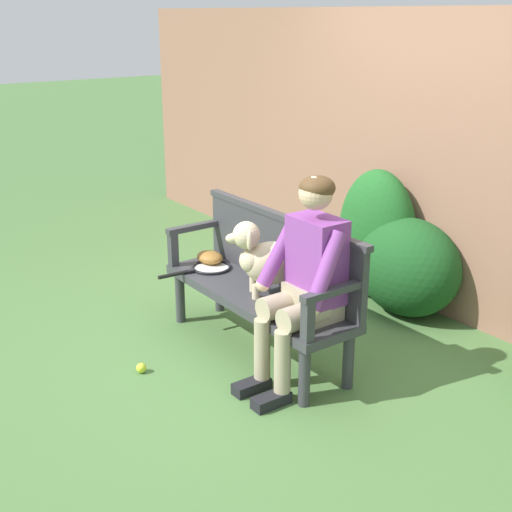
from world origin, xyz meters
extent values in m
plane|color=#4C753D|center=(0.00, 0.00, 0.00)|extent=(40.00, 40.00, 0.00)
cube|color=#936651|center=(0.00, 1.66, 1.11)|extent=(8.00, 0.30, 2.23)
ellipsoid|color=#1E5B23|center=(-0.22, 1.34, 0.53)|extent=(0.71, 0.47, 1.05)
ellipsoid|color=#194C1E|center=(0.15, 1.31, 0.37)|extent=(0.86, 0.68, 0.75)
cube|color=#38383D|center=(0.00, 0.00, 0.41)|extent=(1.60, 0.47, 0.06)
cylinder|color=#38383D|center=(-0.72, -0.17, 0.19)|extent=(0.07, 0.07, 0.38)
cylinder|color=#38383D|center=(0.72, -0.17, 0.19)|extent=(0.07, 0.07, 0.38)
cylinder|color=#38383D|center=(-0.72, 0.17, 0.19)|extent=(0.07, 0.07, 0.38)
cylinder|color=#38383D|center=(0.72, 0.17, 0.19)|extent=(0.07, 0.07, 0.38)
cube|color=#38383D|center=(0.00, 0.20, 0.67)|extent=(1.60, 0.05, 0.46)
cube|color=#38383D|center=(0.00, 0.20, 0.92)|extent=(1.64, 0.06, 0.04)
cube|color=#38383D|center=(-0.76, -0.19, 0.56)|extent=(0.06, 0.06, 0.24)
cube|color=#38383D|center=(-0.76, 0.00, 0.70)|extent=(0.06, 0.47, 0.04)
cube|color=#38383D|center=(0.76, -0.19, 0.56)|extent=(0.06, 0.06, 0.24)
cube|color=#38383D|center=(0.76, 0.00, 0.70)|extent=(0.06, 0.47, 0.04)
cube|color=black|center=(0.42, -0.33, 0.04)|extent=(0.10, 0.24, 0.07)
cylinder|color=tan|center=(0.42, -0.25, 0.26)|extent=(0.10, 0.10, 0.39)
cylinder|color=tan|center=(0.42, -0.10, 0.52)|extent=(0.15, 0.30, 0.15)
cube|color=black|center=(0.62, -0.33, 0.04)|extent=(0.10, 0.24, 0.07)
cylinder|color=tan|center=(0.62, -0.25, 0.26)|extent=(0.10, 0.10, 0.39)
cylinder|color=tan|center=(0.62, -0.10, 0.52)|extent=(0.15, 0.30, 0.15)
cube|color=tan|center=(0.52, 0.05, 0.54)|extent=(0.32, 0.24, 0.20)
cube|color=#843D93|center=(0.52, 0.07, 0.80)|extent=(0.34, 0.22, 0.52)
cylinder|color=#843D93|center=(0.31, -0.04, 0.82)|extent=(0.14, 0.32, 0.44)
sphere|color=#DBB28E|center=(0.29, -0.15, 0.62)|extent=(0.09, 0.09, 0.09)
cylinder|color=#843D93|center=(0.73, -0.04, 0.82)|extent=(0.14, 0.32, 0.44)
sphere|color=#DBB28E|center=(0.75, -0.15, 0.62)|extent=(0.09, 0.09, 0.09)
sphere|color=#DBB28E|center=(0.52, 0.05, 1.21)|extent=(0.20, 0.20, 0.20)
ellipsoid|color=#51381E|center=(0.52, 0.06, 1.24)|extent=(0.21, 0.21, 0.14)
cylinder|color=beige|center=(-0.02, -0.01, 0.49)|extent=(0.05, 0.05, 0.09)
cylinder|color=beige|center=(0.09, -0.07, 0.49)|extent=(0.05, 0.05, 0.09)
cylinder|color=beige|center=(0.08, 0.18, 0.49)|extent=(0.05, 0.05, 0.09)
cylinder|color=beige|center=(0.20, 0.12, 0.49)|extent=(0.05, 0.05, 0.09)
ellipsoid|color=beige|center=(0.09, 0.06, 0.65)|extent=(0.38, 0.43, 0.28)
sphere|color=beige|center=(0.03, -0.05, 0.68)|extent=(0.17, 0.17, 0.17)
sphere|color=beige|center=(0.01, -0.08, 0.85)|extent=(0.18, 0.18, 0.18)
ellipsoid|color=beige|center=(-0.03, -0.15, 0.83)|extent=(0.11, 0.13, 0.07)
ellipsoid|color=beige|center=(-0.05, -0.04, 0.84)|extent=(0.07, 0.06, 0.13)
ellipsoid|color=beige|center=(0.08, -0.11, 0.84)|extent=(0.07, 0.06, 0.13)
sphere|color=beige|center=(0.17, 0.21, 0.71)|extent=(0.08, 0.08, 0.08)
torus|color=black|center=(-0.54, -0.01, 0.45)|extent=(0.31, 0.31, 0.02)
cylinder|color=silver|center=(-0.54, -0.01, 0.44)|extent=(0.25, 0.25, 0.00)
cube|color=black|center=(-0.55, -0.17, 0.45)|extent=(0.04, 0.07, 0.02)
cylinder|color=black|center=(-0.56, -0.31, 0.45)|extent=(0.04, 0.22, 0.03)
ellipsoid|color=#9E6B2D|center=(-0.64, 0.05, 0.48)|extent=(0.24, 0.19, 0.09)
sphere|color=#CCDB33|center=(-0.19, -0.77, 0.03)|extent=(0.07, 0.07, 0.07)
camera|label=1|loc=(3.41, -2.46, 2.18)|focal=48.22mm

